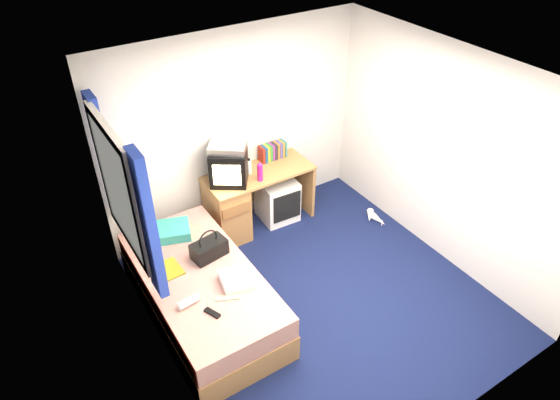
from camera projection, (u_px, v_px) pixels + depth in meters
ground at (318, 297)px, 5.27m from camera, size 3.40×3.40×0.00m
room_shell at (325, 183)px, 4.42m from camera, size 3.40×3.40×3.40m
bed at (202, 293)px, 4.95m from camera, size 1.01×2.00×0.54m
pillow at (166, 232)px, 5.21m from camera, size 0.57×0.46×0.11m
desk at (239, 203)px, 5.95m from camera, size 1.30×0.55×0.75m
storage_cube at (277, 199)px, 6.23m from camera, size 0.46×0.46×0.54m
crt_tv at (229, 166)px, 5.58m from camera, size 0.55×0.54×0.40m
vcr at (228, 147)px, 5.45m from camera, size 0.50×0.48×0.08m
book_row at (273, 151)px, 6.05m from camera, size 0.34×0.13×0.20m
picture_frame at (283, 150)px, 6.13m from camera, size 0.05×0.12×0.14m
pink_water_bottle at (260, 173)px, 5.66m from camera, size 0.08×0.08×0.20m
aerosol_can at (249, 167)px, 5.78m from camera, size 0.05×0.05×0.18m
handbag at (209, 249)px, 4.93m from camera, size 0.37×0.25×0.32m
towel at (237, 278)px, 4.66m from camera, size 0.35×0.31×0.10m
magazine at (169, 269)px, 4.82m from camera, size 0.22×0.29×0.01m
water_bottle at (188, 302)px, 4.45m from camera, size 0.21×0.09×0.07m
colour_swatch_fan at (227, 298)px, 4.52m from camera, size 0.23×0.15×0.01m
remote_control at (212, 313)px, 4.37m from camera, size 0.11×0.17×0.02m
window_assembly at (122, 191)px, 4.38m from camera, size 0.11×1.42×1.40m
white_heels at (374, 218)px, 6.30m from camera, size 0.22×0.35×0.09m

